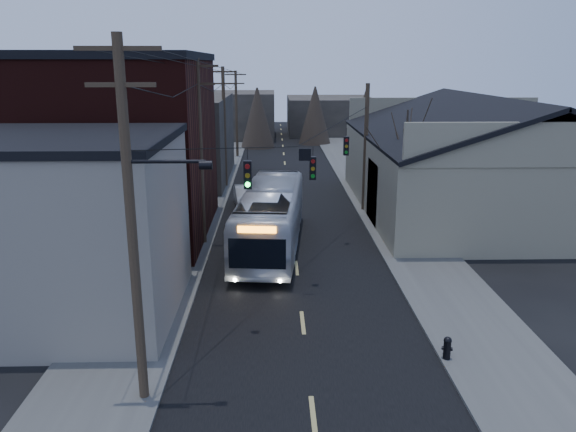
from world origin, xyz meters
name	(u,v)px	position (x,y,z in m)	size (l,w,h in m)	color
road_surface	(288,195)	(0.00, 30.00, 0.01)	(9.00, 110.00, 0.02)	black
sidewalk_left	(203,194)	(-6.50, 30.00, 0.06)	(4.00, 110.00, 0.12)	#474744
sidewalk_right	(373,193)	(6.50, 30.00, 0.06)	(4.00, 110.00, 0.12)	#474744
building_clapboard	(69,231)	(-9.00, 9.00, 3.50)	(8.00, 8.00, 7.00)	gray
building_brick	(117,150)	(-10.00, 20.00, 5.00)	(10.00, 12.00, 10.00)	black
building_left_far	(175,139)	(-9.50, 36.00, 3.50)	(9.00, 14.00, 7.00)	#2F2A26
warehouse	(483,171)	(13.00, 25.00, 2.70)	(16.16, 20.60, 7.73)	gray
building_far_left	(237,115)	(-6.00, 65.00, 3.00)	(10.00, 12.00, 6.00)	#2F2A26
building_far_right	(330,115)	(7.00, 70.00, 2.50)	(12.00, 14.00, 5.00)	#2F2A26
bare_tree	(404,173)	(6.50, 20.00, 3.60)	(0.40, 0.40, 7.20)	black
utility_lines	(242,140)	(-3.11, 24.14, 4.95)	(11.24, 45.28, 10.50)	#382B1E
bus	(271,218)	(-1.28, 17.17, 1.72)	(2.89, 12.36, 3.44)	silver
parked_car	(247,197)	(-3.00, 26.22, 0.74)	(1.56, 4.48, 1.48)	#A2A4A9
fire_hydrant	(447,347)	(4.70, 4.96, 0.54)	(0.39, 0.27, 0.80)	black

